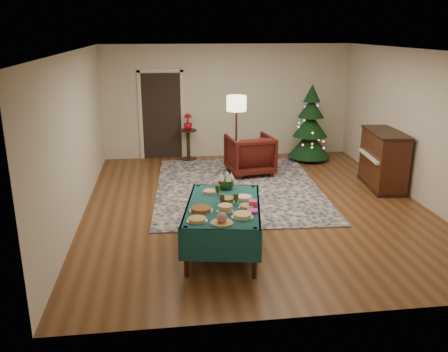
{
  "coord_description": "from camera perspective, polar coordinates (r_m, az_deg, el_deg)",
  "views": [
    {
      "loc": [
        -1.59,
        -7.87,
        3.05
      ],
      "look_at": [
        -0.68,
        -0.98,
        0.87
      ],
      "focal_mm": 38.0,
      "sensor_mm": 36.0,
      "label": 1
    }
  ],
  "objects": [
    {
      "name": "platter_7",
      "position": [
        6.86,
        2.41,
        -2.6
      ],
      "size": [
        0.26,
        0.26,
        0.04
      ],
      "color": "silver",
      "rests_on": "buffet_table"
    },
    {
      "name": "platter_2",
      "position": [
        6.19,
        2.22,
        -4.78
      ],
      "size": [
        0.28,
        0.28,
        0.06
      ],
      "color": "silver",
      "rests_on": "buffet_table"
    },
    {
      "name": "platter_6",
      "position": [
        6.72,
        0.31,
        -2.89
      ],
      "size": [
        0.25,
        0.25,
        0.07
      ],
      "color": "silver",
      "rests_on": "buffet_table"
    },
    {
      "name": "platter_0",
      "position": [
        6.08,
        -3.26,
        -5.26
      ],
      "size": [
        0.27,
        0.27,
        0.04
      ],
      "color": "silver",
      "rests_on": "buffet_table"
    },
    {
      "name": "room_shell",
      "position": [
        8.21,
        3.85,
        5.39
      ],
      "size": [
        7.0,
        7.0,
        7.0
      ],
      "color": "#593319",
      "rests_on": "ground"
    },
    {
      "name": "gift_box",
      "position": [
        6.55,
        3.5,
        -3.34
      ],
      "size": [
        0.13,
        0.13,
        0.09
      ],
      "primitive_type": "cube",
      "rotation": [
        0.0,
        0.0,
        -0.18
      ],
      "color": "#F44493",
      "rests_on": "buffet_table"
    },
    {
      "name": "buffet_table",
      "position": [
        6.68,
        -0.1,
        -4.55
      ],
      "size": [
        1.33,
        1.93,
        0.69
      ],
      "color": "black",
      "rests_on": "ground"
    },
    {
      "name": "goblet_0",
      "position": [
        6.96,
        -0.76,
        -1.69
      ],
      "size": [
        0.07,
        0.07,
        0.16
      ],
      "color": "#2D471E",
      "rests_on": "buffet_table"
    },
    {
      "name": "armchair",
      "position": [
        10.26,
        3.13,
        2.81
      ],
      "size": [
        1.04,
        0.99,
        0.94
      ],
      "primitive_type": "imported",
      "rotation": [
        0.0,
        0.0,
        3.29
      ],
      "color": "#46130F",
      "rests_on": "ground"
    },
    {
      "name": "goblet_1",
      "position": [
        6.61,
        1.44,
        -2.73
      ],
      "size": [
        0.07,
        0.07,
        0.16
      ],
      "color": "#2D471E",
      "rests_on": "buffet_table"
    },
    {
      "name": "side_table",
      "position": [
        11.41,
        -4.31,
        3.7
      ],
      "size": [
        0.42,
        0.42,
        0.74
      ],
      "color": "black",
      "rests_on": "ground"
    },
    {
      "name": "rug",
      "position": [
        9.46,
        1.67,
        -1.37
      ],
      "size": [
        3.41,
        4.36,
        0.02
      ],
      "primitive_type": "cube",
      "rotation": [
        0.0,
        0.0,
        -0.05
      ],
      "color": "#121C45",
      "rests_on": "ground"
    },
    {
      "name": "goblet_2",
      "position": [
        6.58,
        -0.24,
        -2.83
      ],
      "size": [
        0.07,
        0.07,
        0.16
      ],
      "color": "#2D471E",
      "rests_on": "buffet_table"
    },
    {
      "name": "piano",
      "position": [
        9.86,
        18.61,
        1.81
      ],
      "size": [
        0.75,
        1.37,
        1.14
      ],
      "color": "black",
      "rests_on": "ground"
    },
    {
      "name": "centerpiece",
      "position": [
        7.24,
        0.25,
        -0.62
      ],
      "size": [
        0.25,
        0.25,
        0.29
      ],
      "color": "#1E4C1E",
      "rests_on": "buffet_table"
    },
    {
      "name": "platter_1",
      "position": [
        5.98,
        -0.26,
        -5.21
      ],
      "size": [
        0.29,
        0.29,
        0.15
      ],
      "color": "silver",
      "rests_on": "buffet_table"
    },
    {
      "name": "platter_5",
      "position": [
        6.52,
        2.78,
        -3.68
      ],
      "size": [
        0.23,
        0.23,
        0.04
      ],
      "color": "silver",
      "rests_on": "buffet_table"
    },
    {
      "name": "platter_4",
      "position": [
        6.37,
        0.15,
        -3.93
      ],
      "size": [
        0.23,
        0.23,
        0.09
      ],
      "color": "silver",
      "rests_on": "buffet_table"
    },
    {
      "name": "doorway",
      "position": [
        11.52,
        -7.51,
        7.47
      ],
      "size": [
        1.08,
        0.04,
        2.16
      ],
      "color": "black",
      "rests_on": "ground"
    },
    {
      "name": "potted_plant",
      "position": [
        11.3,
        -4.36,
        6.1
      ],
      "size": [
        0.21,
        0.38,
        0.21
      ],
      "primitive_type": "imported",
      "color": "#B70D18",
      "rests_on": "side_table"
    },
    {
      "name": "platter_3",
      "position": [
        6.41,
        -2.78,
        -4.02
      ],
      "size": [
        0.32,
        0.32,
        0.05
      ],
      "color": "silver",
      "rests_on": "buffet_table"
    },
    {
      "name": "platter_8",
      "position": [
        7.09,
        -1.73,
        -1.9
      ],
      "size": [
        0.23,
        0.23,
        0.04
      ],
      "color": "silver",
      "rests_on": "buffet_table"
    },
    {
      "name": "napkin_stack",
      "position": [
        6.36,
        3.42,
        -4.23
      ],
      "size": [
        0.16,
        0.16,
        0.04
      ],
      "primitive_type": "cube",
      "rotation": [
        0.0,
        0.0,
        -0.18
      ],
      "color": "#D93CB3",
      "rests_on": "buffet_table"
    },
    {
      "name": "christmas_tree",
      "position": [
        11.47,
        10.34,
        5.86
      ],
      "size": [
        1.32,
        1.32,
        1.81
      ],
      "color": "black",
      "rests_on": "ground"
    },
    {
      "name": "floor_lamp",
      "position": [
        9.96,
        1.51,
        8.14
      ],
      "size": [
        0.42,
        0.42,
        1.71
      ],
      "color": "#A57F3F",
      "rests_on": "ground"
    }
  ]
}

